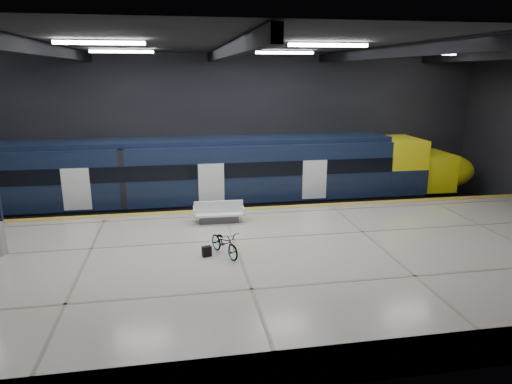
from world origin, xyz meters
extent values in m
plane|color=black|center=(0.00, 0.00, 0.00)|extent=(30.00, 30.00, 0.00)
cube|color=black|center=(0.00, 8.00, 4.00)|extent=(30.00, 0.10, 8.00)
cube|color=black|center=(0.00, -8.00, 4.00)|extent=(30.00, 0.10, 8.00)
cube|color=black|center=(0.00, 0.00, 8.00)|extent=(30.00, 16.00, 0.10)
cube|color=black|center=(-6.00, 0.00, 7.75)|extent=(0.25, 16.00, 0.40)
cube|color=black|center=(0.00, 0.00, 7.75)|extent=(0.25, 16.00, 0.40)
cube|color=black|center=(6.00, 0.00, 7.75)|extent=(0.25, 16.00, 0.40)
cube|color=white|center=(-4.00, -2.00, 7.88)|extent=(2.60, 0.18, 0.10)
cube|color=white|center=(3.00, -2.00, 7.88)|extent=(2.60, 0.18, 0.10)
cube|color=white|center=(-4.00, 4.00, 7.88)|extent=(2.60, 0.18, 0.10)
cube|color=white|center=(3.00, 4.00, 7.88)|extent=(2.60, 0.18, 0.10)
cube|color=white|center=(10.00, 4.00, 7.88)|extent=(2.60, 0.18, 0.10)
cube|color=#B7AC9B|center=(0.00, -2.50, 0.55)|extent=(30.00, 11.00, 1.10)
cube|color=gold|center=(0.00, 2.75, 1.11)|extent=(30.00, 0.40, 0.01)
cube|color=gray|center=(0.00, 4.78, 0.08)|extent=(30.00, 0.08, 0.16)
cube|color=gray|center=(0.00, 6.22, 0.08)|extent=(30.00, 0.08, 0.16)
cube|color=black|center=(-3.39, 5.50, 0.55)|extent=(24.00, 2.58, 0.80)
cube|color=#0F1932|center=(-3.39, 5.50, 2.33)|extent=(24.00, 2.80, 2.75)
cube|color=#0F1932|center=(-3.39, 5.50, 3.82)|extent=(24.00, 2.30, 0.24)
cube|color=black|center=(-3.39, 4.09, 2.60)|extent=(24.00, 0.04, 0.70)
cube|color=white|center=(-0.39, 4.08, 2.00)|extent=(1.20, 0.05, 1.90)
cube|color=yellow|center=(9.61, 5.50, 2.33)|extent=(2.00, 2.80, 2.75)
ellipsoid|color=yellow|center=(12.21, 5.50, 1.85)|extent=(3.60, 2.52, 1.90)
cube|color=black|center=(9.91, 5.50, 2.50)|extent=(1.60, 2.38, 0.80)
cube|color=#595B60|center=(-0.34, 1.12, 1.25)|extent=(1.60, 0.54, 0.30)
cube|color=white|center=(-0.34, 1.12, 1.48)|extent=(2.00, 0.89, 0.08)
cube|color=white|center=(-0.34, 1.12, 1.75)|extent=(1.99, 0.13, 0.50)
cube|color=white|center=(-1.33, 1.14, 1.60)|extent=(0.08, 0.84, 0.30)
cube|color=white|center=(0.65, 1.09, 1.60)|extent=(0.08, 0.84, 0.30)
imported|color=#99999E|center=(-0.48, -2.39, 1.53)|extent=(1.21, 1.75, 0.87)
cube|color=black|center=(-1.08, -2.39, 1.28)|extent=(0.34, 0.26, 0.35)
camera|label=1|loc=(-1.91, -16.62, 7.05)|focal=32.00mm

